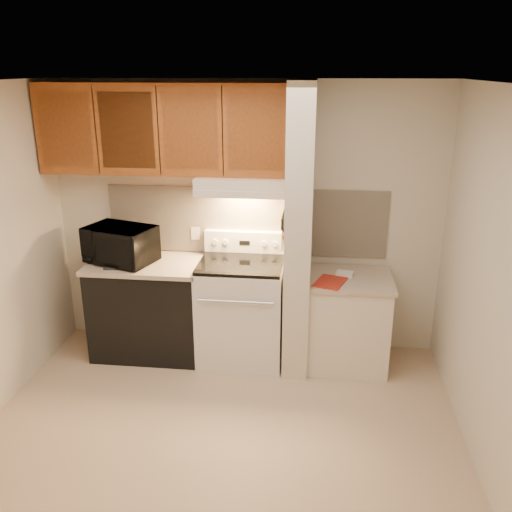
# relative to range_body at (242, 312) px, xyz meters

# --- Properties ---
(floor) EXTENTS (3.60, 3.60, 0.00)m
(floor) POSITION_rel_range_body_xyz_m (0.00, -1.16, -0.46)
(floor) COLOR tan
(floor) RESTS_ON ground
(ceiling) EXTENTS (3.60, 3.60, 0.00)m
(ceiling) POSITION_rel_range_body_xyz_m (0.00, -1.16, 2.04)
(ceiling) COLOR white
(ceiling) RESTS_ON wall_back
(wall_back) EXTENTS (3.60, 2.50, 0.02)m
(wall_back) POSITION_rel_range_body_xyz_m (0.00, 0.34, 0.79)
(wall_back) COLOR beige
(wall_back) RESTS_ON floor
(wall_right) EXTENTS (0.02, 3.00, 2.50)m
(wall_right) POSITION_rel_range_body_xyz_m (1.80, -1.16, 0.79)
(wall_right) COLOR beige
(wall_right) RESTS_ON floor
(backsplash) EXTENTS (2.60, 0.02, 0.63)m
(backsplash) POSITION_rel_range_body_xyz_m (0.00, 0.33, 0.78)
(backsplash) COLOR beige
(backsplash) RESTS_ON wall_back
(range_body) EXTENTS (0.76, 0.65, 0.92)m
(range_body) POSITION_rel_range_body_xyz_m (0.00, 0.00, 0.00)
(range_body) COLOR silver
(range_body) RESTS_ON floor
(oven_window) EXTENTS (0.50, 0.01, 0.30)m
(oven_window) POSITION_rel_range_body_xyz_m (0.00, -0.32, 0.04)
(oven_window) COLOR black
(oven_window) RESTS_ON range_body
(oven_handle) EXTENTS (0.65, 0.02, 0.02)m
(oven_handle) POSITION_rel_range_body_xyz_m (0.00, -0.35, 0.26)
(oven_handle) COLOR silver
(oven_handle) RESTS_ON range_body
(cooktop) EXTENTS (0.74, 0.64, 0.03)m
(cooktop) POSITION_rel_range_body_xyz_m (0.00, 0.00, 0.48)
(cooktop) COLOR black
(cooktop) RESTS_ON range_body
(range_backguard) EXTENTS (0.76, 0.08, 0.20)m
(range_backguard) POSITION_rel_range_body_xyz_m (0.00, 0.28, 0.59)
(range_backguard) COLOR silver
(range_backguard) RESTS_ON range_body
(range_display) EXTENTS (0.10, 0.01, 0.04)m
(range_display) POSITION_rel_range_body_xyz_m (0.00, 0.24, 0.59)
(range_display) COLOR black
(range_display) RESTS_ON range_backguard
(range_knob_left_outer) EXTENTS (0.05, 0.02, 0.05)m
(range_knob_left_outer) POSITION_rel_range_body_xyz_m (-0.28, 0.24, 0.59)
(range_knob_left_outer) COLOR silver
(range_knob_left_outer) RESTS_ON range_backguard
(range_knob_left_inner) EXTENTS (0.05, 0.02, 0.05)m
(range_knob_left_inner) POSITION_rel_range_body_xyz_m (-0.18, 0.24, 0.59)
(range_knob_left_inner) COLOR silver
(range_knob_left_inner) RESTS_ON range_backguard
(range_knob_right_inner) EXTENTS (0.05, 0.02, 0.05)m
(range_knob_right_inner) POSITION_rel_range_body_xyz_m (0.18, 0.24, 0.59)
(range_knob_right_inner) COLOR silver
(range_knob_right_inner) RESTS_ON range_backguard
(range_knob_right_outer) EXTENTS (0.05, 0.02, 0.05)m
(range_knob_right_outer) POSITION_rel_range_body_xyz_m (0.28, 0.24, 0.59)
(range_knob_right_outer) COLOR silver
(range_knob_right_outer) RESTS_ON range_backguard
(dishwasher_front) EXTENTS (1.00, 0.63, 0.87)m
(dishwasher_front) POSITION_rel_range_body_xyz_m (-0.88, 0.01, -0.03)
(dishwasher_front) COLOR black
(dishwasher_front) RESTS_ON floor
(left_countertop) EXTENTS (1.04, 0.67, 0.04)m
(left_countertop) POSITION_rel_range_body_xyz_m (-0.88, 0.01, 0.43)
(left_countertop) COLOR #BBA690
(left_countertop) RESTS_ON dishwasher_front
(spoon_rest) EXTENTS (0.25, 0.11, 0.02)m
(spoon_rest) POSITION_rel_range_body_xyz_m (-1.07, -0.19, 0.46)
(spoon_rest) COLOR black
(spoon_rest) RESTS_ON left_countertop
(teal_jar) EXTENTS (0.09, 0.09, 0.10)m
(teal_jar) POSITION_rel_range_body_xyz_m (-1.23, 0.13, 0.50)
(teal_jar) COLOR #265B4F
(teal_jar) RESTS_ON left_countertop
(outlet) EXTENTS (0.08, 0.01, 0.12)m
(outlet) POSITION_rel_range_body_xyz_m (-0.48, 0.32, 0.64)
(outlet) COLOR beige
(outlet) RESTS_ON backsplash
(microwave) EXTENTS (0.69, 0.57, 0.33)m
(microwave) POSITION_rel_range_body_xyz_m (-1.10, -0.01, 0.62)
(microwave) COLOR black
(microwave) RESTS_ON left_countertop
(partition_pillar) EXTENTS (0.22, 0.70, 2.50)m
(partition_pillar) POSITION_rel_range_body_xyz_m (0.51, -0.01, 0.79)
(partition_pillar) COLOR beige
(partition_pillar) RESTS_ON floor
(pillar_trim) EXTENTS (0.01, 0.70, 0.04)m
(pillar_trim) POSITION_rel_range_body_xyz_m (0.39, -0.01, 0.84)
(pillar_trim) COLOR #944B1E
(pillar_trim) RESTS_ON partition_pillar
(knife_strip) EXTENTS (0.02, 0.42, 0.04)m
(knife_strip) POSITION_rel_range_body_xyz_m (0.39, -0.06, 0.86)
(knife_strip) COLOR black
(knife_strip) RESTS_ON partition_pillar
(knife_blade_a) EXTENTS (0.01, 0.03, 0.16)m
(knife_blade_a) POSITION_rel_range_body_xyz_m (0.38, -0.22, 0.76)
(knife_blade_a) COLOR silver
(knife_blade_a) RESTS_ON knife_strip
(knife_handle_a) EXTENTS (0.02, 0.02, 0.10)m
(knife_handle_a) POSITION_rel_range_body_xyz_m (0.38, -0.21, 0.91)
(knife_handle_a) COLOR black
(knife_handle_a) RESTS_ON knife_strip
(knife_blade_b) EXTENTS (0.01, 0.04, 0.18)m
(knife_blade_b) POSITION_rel_range_body_xyz_m (0.38, -0.13, 0.75)
(knife_blade_b) COLOR silver
(knife_blade_b) RESTS_ON knife_strip
(knife_handle_b) EXTENTS (0.02, 0.02, 0.10)m
(knife_handle_b) POSITION_rel_range_body_xyz_m (0.38, -0.13, 0.91)
(knife_handle_b) COLOR black
(knife_handle_b) RESTS_ON knife_strip
(knife_blade_c) EXTENTS (0.01, 0.04, 0.20)m
(knife_blade_c) POSITION_rel_range_body_xyz_m (0.38, -0.06, 0.74)
(knife_blade_c) COLOR silver
(knife_blade_c) RESTS_ON knife_strip
(knife_handle_c) EXTENTS (0.02, 0.02, 0.10)m
(knife_handle_c) POSITION_rel_range_body_xyz_m (0.38, -0.05, 0.91)
(knife_handle_c) COLOR black
(knife_handle_c) RESTS_ON knife_strip
(knife_blade_d) EXTENTS (0.01, 0.04, 0.16)m
(knife_blade_d) POSITION_rel_range_body_xyz_m (0.38, 0.04, 0.76)
(knife_blade_d) COLOR silver
(knife_blade_d) RESTS_ON knife_strip
(knife_handle_d) EXTENTS (0.02, 0.02, 0.10)m
(knife_handle_d) POSITION_rel_range_body_xyz_m (0.38, 0.02, 0.91)
(knife_handle_d) COLOR black
(knife_handle_d) RESTS_ON knife_strip
(knife_blade_e) EXTENTS (0.01, 0.04, 0.18)m
(knife_blade_e) POSITION_rel_range_body_xyz_m (0.38, 0.10, 0.75)
(knife_blade_e) COLOR silver
(knife_blade_e) RESTS_ON knife_strip
(knife_handle_e) EXTENTS (0.02, 0.02, 0.10)m
(knife_handle_e) POSITION_rel_range_body_xyz_m (0.38, 0.10, 0.91)
(knife_handle_e) COLOR black
(knife_handle_e) RESTS_ON knife_strip
(oven_mitt) EXTENTS (0.03, 0.10, 0.24)m
(oven_mitt) POSITION_rel_range_body_xyz_m (0.38, 0.17, 0.74)
(oven_mitt) COLOR gray
(oven_mitt) RESTS_ON partition_pillar
(right_cab_base) EXTENTS (0.70, 0.60, 0.81)m
(right_cab_base) POSITION_rel_range_body_xyz_m (0.97, -0.01, -0.06)
(right_cab_base) COLOR beige
(right_cab_base) RESTS_ON floor
(right_countertop) EXTENTS (0.74, 0.64, 0.04)m
(right_countertop) POSITION_rel_range_body_xyz_m (0.97, -0.01, 0.37)
(right_countertop) COLOR #BBA690
(right_countertop) RESTS_ON right_cab_base
(red_folder) EXTENTS (0.32, 0.37, 0.01)m
(red_folder) POSITION_rel_range_body_xyz_m (0.79, -0.16, 0.40)
(red_folder) COLOR #A32517
(red_folder) RESTS_ON right_countertop
(white_box) EXTENTS (0.16, 0.13, 0.04)m
(white_box) POSITION_rel_range_body_xyz_m (0.92, 0.02, 0.41)
(white_box) COLOR white
(white_box) RESTS_ON right_countertop
(range_hood) EXTENTS (0.78, 0.44, 0.15)m
(range_hood) POSITION_rel_range_body_xyz_m (0.00, 0.12, 1.17)
(range_hood) COLOR beige
(range_hood) RESTS_ON upper_cabinets
(hood_lip) EXTENTS (0.78, 0.04, 0.06)m
(hood_lip) POSITION_rel_range_body_xyz_m (0.00, -0.08, 1.12)
(hood_lip) COLOR beige
(hood_lip) RESTS_ON range_hood
(upper_cabinets) EXTENTS (2.18, 0.33, 0.77)m
(upper_cabinets) POSITION_rel_range_body_xyz_m (-0.69, 0.17, 1.62)
(upper_cabinets) COLOR #944B1E
(upper_cabinets) RESTS_ON wall_back
(cab_door_a) EXTENTS (0.46, 0.01, 0.63)m
(cab_door_a) POSITION_rel_range_body_xyz_m (-1.51, 0.01, 1.62)
(cab_door_a) COLOR #944B1E
(cab_door_a) RESTS_ON upper_cabinets
(cab_gap_a) EXTENTS (0.01, 0.01, 0.73)m
(cab_gap_a) POSITION_rel_range_body_xyz_m (-1.23, 0.01, 1.62)
(cab_gap_a) COLOR black
(cab_gap_a) RESTS_ON upper_cabinets
(cab_door_b) EXTENTS (0.46, 0.01, 0.63)m
(cab_door_b) POSITION_rel_range_body_xyz_m (-0.96, 0.01, 1.62)
(cab_door_b) COLOR #944B1E
(cab_door_b) RESTS_ON upper_cabinets
(cab_gap_b) EXTENTS (0.01, 0.01, 0.73)m
(cab_gap_b) POSITION_rel_range_body_xyz_m (-0.69, 0.01, 1.62)
(cab_gap_b) COLOR black
(cab_gap_b) RESTS_ON upper_cabinets
(cab_door_c) EXTENTS (0.46, 0.01, 0.63)m
(cab_door_c) POSITION_rel_range_body_xyz_m (-0.42, 0.01, 1.62)
(cab_door_c) COLOR #944B1E
(cab_door_c) RESTS_ON upper_cabinets
(cab_gap_c) EXTENTS (0.01, 0.01, 0.73)m
(cab_gap_c) POSITION_rel_range_body_xyz_m (-0.14, 0.01, 1.62)
(cab_gap_c) COLOR black
(cab_gap_c) RESTS_ON upper_cabinets
(cab_door_d) EXTENTS (0.46, 0.01, 0.63)m
(cab_door_d) POSITION_rel_range_body_xyz_m (0.13, 0.01, 1.62)
(cab_door_d) COLOR #944B1E
(cab_door_d) RESTS_ON upper_cabinets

